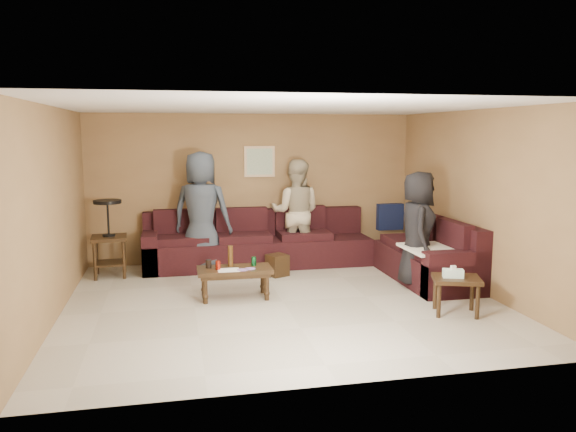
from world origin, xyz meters
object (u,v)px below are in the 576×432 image
at_px(sectional_sofa, 314,251).
at_px(person_left, 202,212).
at_px(coffee_table, 234,272).
at_px(person_right, 418,230).
at_px(person_middle, 296,212).
at_px(waste_bin, 277,265).
at_px(side_table_right, 456,282).
at_px(end_table_left, 109,237).

distance_m(sectional_sofa, person_left, 1.88).
height_order(coffee_table, person_left, person_left).
bearing_deg(coffee_table, person_right, 1.12).
distance_m(coffee_table, person_middle, 2.22).
bearing_deg(waste_bin, coffee_table, -126.73).
bearing_deg(sectional_sofa, side_table_right, -65.02).
bearing_deg(end_table_left, person_left, 2.04).
distance_m(coffee_table, end_table_left, 2.33).
height_order(waste_bin, person_right, person_right).
xyz_separation_m(sectional_sofa, person_right, (1.21, -1.17, 0.50)).
relative_size(waste_bin, person_middle, 0.19).
height_order(person_left, person_right, person_left).
bearing_deg(person_left, waste_bin, 174.85).
height_order(coffee_table, end_table_left, end_table_left).
bearing_deg(side_table_right, end_table_left, 147.26).
distance_m(sectional_sofa, person_middle, 0.80).
bearing_deg(waste_bin, sectional_sofa, 15.54).
bearing_deg(end_table_left, person_middle, 4.58).
xyz_separation_m(end_table_left, person_right, (4.35, -1.48, 0.21)).
bearing_deg(waste_bin, person_middle, 58.05).
xyz_separation_m(waste_bin, person_right, (1.84, -0.99, 0.66)).
bearing_deg(side_table_right, waste_bin, 127.93).
height_order(end_table_left, person_middle, person_middle).
relative_size(coffee_table, person_left, 0.52).
xyz_separation_m(coffee_table, waste_bin, (0.78, 1.05, -0.19)).
xyz_separation_m(end_table_left, person_middle, (2.97, 0.24, 0.26)).
distance_m(coffee_table, waste_bin, 1.32).
relative_size(end_table_left, person_middle, 0.67).
relative_size(person_left, person_right, 1.15).
relative_size(end_table_left, person_right, 0.72).
bearing_deg(coffee_table, end_table_left, 138.52).
relative_size(coffee_table, end_table_left, 0.84).
bearing_deg(person_left, sectional_sofa, -171.06).
bearing_deg(end_table_left, coffee_table, -41.48).
bearing_deg(coffee_table, waste_bin, 53.27).
xyz_separation_m(end_table_left, person_left, (1.41, 0.05, 0.33)).
distance_m(sectional_sofa, coffee_table, 1.86).
bearing_deg(person_left, person_middle, -152.39).
xyz_separation_m(sectional_sofa, end_table_left, (-3.14, 0.31, 0.29)).
relative_size(end_table_left, waste_bin, 3.57).
bearing_deg(person_left, coffee_table, 122.45).
bearing_deg(end_table_left, side_table_right, -32.74).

